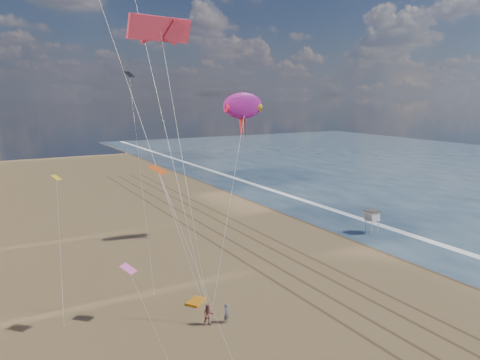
# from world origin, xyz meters

# --- Properties ---
(wet_sand) EXTENTS (260.00, 260.00, 0.00)m
(wet_sand) POSITION_xyz_m (19.00, 40.00, 0.00)
(wet_sand) COLOR #42301E
(wet_sand) RESTS_ON ground
(foam) EXTENTS (260.00, 260.00, 0.00)m
(foam) POSITION_xyz_m (23.20, 40.00, 0.00)
(foam) COLOR white
(foam) RESTS_ON ground
(tracks) EXTENTS (7.68, 120.00, 0.01)m
(tracks) POSITION_xyz_m (2.55, 30.00, 0.01)
(tracks) COLOR brown
(tracks) RESTS_ON ground
(lifeguard_stand) EXTENTS (1.73, 1.73, 3.12)m
(lifeguard_stand) POSITION_xyz_m (19.27, 28.01, 2.41)
(lifeguard_stand) COLOR white
(lifeguard_stand) RESTS_ON ground
(grounded_kite) EXTENTS (2.26, 2.13, 0.22)m
(grounded_kite) POSITION_xyz_m (-10.02, 19.87, 0.11)
(grounded_kite) COLOR orange
(grounded_kite) RESTS_ON ground
(show_kite) EXTENTS (8.17, 7.99, 24.60)m
(show_kite) POSITION_xyz_m (2.52, 33.59, 16.99)
(show_kite) COLOR #A21889
(show_kite) RESTS_ON ground
(kite_flyer_a) EXTENTS (0.71, 0.65, 1.64)m
(kite_flyer_a) POSITION_xyz_m (-9.37, 15.21, 0.82)
(kite_flyer_a) COLOR slate
(kite_flyer_a) RESTS_ON ground
(kite_flyer_b) EXTENTS (1.02, 0.89, 1.79)m
(kite_flyer_b) POSITION_xyz_m (-10.86, 15.52, 0.90)
(kite_flyer_b) COLOR #96534C
(kite_flyer_b) RESTS_ON ground
(small_kites) EXTENTS (8.23, 17.79, 16.39)m
(small_kites) POSITION_xyz_m (-15.40, 22.53, 11.58)
(small_kites) COLOR #D34913
(small_kites) RESTS_ON ground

